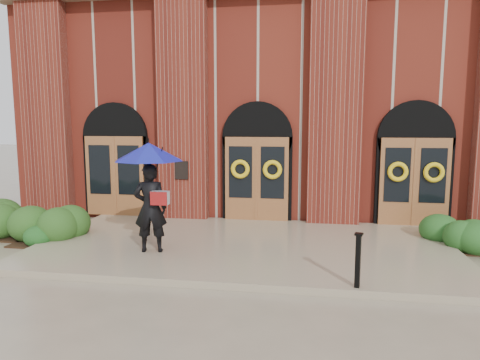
% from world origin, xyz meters
% --- Properties ---
extents(ground, '(90.00, 90.00, 0.00)m').
position_xyz_m(ground, '(0.00, 0.00, 0.00)').
color(ground, gray).
rests_on(ground, ground).
extents(landing, '(10.00, 5.30, 0.15)m').
position_xyz_m(landing, '(0.00, 0.15, 0.07)').
color(landing, gray).
rests_on(landing, ground).
extents(church_building, '(16.20, 12.53, 7.00)m').
position_xyz_m(church_building, '(0.00, 8.78, 3.50)').
color(church_building, maroon).
rests_on(church_building, ground).
extents(man_with_umbrella, '(1.85, 1.85, 2.48)m').
position_xyz_m(man_with_umbrella, '(-2.00, -0.85, 1.89)').
color(man_with_umbrella, black).
rests_on(man_with_umbrella, landing).
extents(metal_post, '(0.17, 0.17, 1.00)m').
position_xyz_m(metal_post, '(2.41, -2.35, 0.67)').
color(metal_post, black).
rests_on(metal_post, landing).
extents(hedge_wall_left, '(3.43, 1.37, 0.88)m').
position_xyz_m(hedge_wall_left, '(-6.14, 0.51, 0.44)').
color(hedge_wall_left, '#244918').
rests_on(hedge_wall_left, ground).
extents(hedge_wall_right, '(2.81, 1.12, 0.72)m').
position_xyz_m(hedge_wall_right, '(5.64, 1.02, 0.36)').
color(hedge_wall_right, '#204E1B').
rests_on(hedge_wall_right, ground).
extents(hedge_front_left, '(1.41, 1.21, 0.50)m').
position_xyz_m(hedge_front_left, '(-5.10, 0.00, 0.25)').
color(hedge_front_left, '#1A4919').
rests_on(hedge_front_left, ground).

